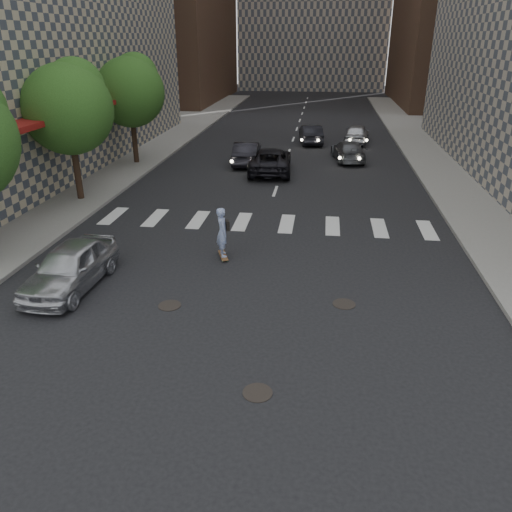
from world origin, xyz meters
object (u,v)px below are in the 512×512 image
Objects in this scene: tree_c at (131,89)px; silver_sedan at (70,267)px; skateboarder at (223,232)px; traffic_car_e at (311,134)px; traffic_car_a at (247,153)px; traffic_car_b at (348,151)px; tree_b at (70,105)px; traffic_car_c at (270,160)px; traffic_car_d at (357,134)px.

tree_c reaches higher than silver_sedan.
skateboarder is 5.35m from silver_sedan.
silver_sedan reaches higher than traffic_car_e.
traffic_car_a is at bearing 7.01° from tree_c.
traffic_car_b is 1.04× the size of traffic_car_e.
traffic_car_e is (3.86, 7.49, -0.02)m from traffic_car_a.
tree_b and tree_c have the same top height.
skateboarder is (8.39, -6.15, -3.62)m from tree_b.
tree_b is 1.54× the size of traffic_car_e.
traffic_car_c is at bearing -7.40° from tree_c.
traffic_car_e is (-2.65, 5.64, 0.06)m from traffic_car_b.
traffic_car_d is at bearing -105.87° from traffic_car_b.
silver_sedan is at bearing -66.60° from tree_b.
traffic_car_a is at bearing 51.60° from tree_b.
traffic_car_b is at bearing -144.73° from traffic_car_c.
skateboarder is 22.64m from traffic_car_e.
tree_b is 22.52m from traffic_car_d.
tree_c is at bearing 90.00° from tree_b.
tree_c is at bearing 29.59° from traffic_car_e.
tree_b reaches higher than traffic_car_e.
traffic_car_a is (7.02, 8.86, -3.92)m from tree_b.
traffic_car_a reaches higher than traffic_car_b.
skateboarder is (8.39, -14.15, -3.62)m from tree_c.
silver_sedan is 16.70m from traffic_car_c.
traffic_car_c is at bearing 68.05° from skateboarder.
silver_sedan is at bearing -77.01° from tree_c.
tree_c is 1.24× the size of traffic_car_c.
traffic_car_a is 10.88m from traffic_car_d.
traffic_car_c is 1.24× the size of traffic_car_d.
tree_c is 1.48× the size of traffic_car_b.
traffic_car_d reaches higher than traffic_car_e.
tree_c is 17.36m from traffic_car_d.
tree_c is at bearing 38.80° from traffic_car_d.
tree_c is 18.02m from silver_sedan.
silver_sedan is at bearing 77.08° from traffic_car_a.
traffic_car_b is (13.54, 10.71, -4.00)m from tree_b.
tree_b is 1.48× the size of traffic_car_b.
traffic_car_d is (7.38, 8.00, 0.01)m from traffic_car_a.
traffic_car_e is (2.14, 9.49, -0.03)m from traffic_car_c.
tree_c is 1.51× the size of traffic_car_a.
silver_sedan is at bearing -166.40° from skateboarder.
silver_sedan is 0.97× the size of traffic_car_b.
silver_sedan is 18.26m from traffic_car_a.
tree_c reaches higher than traffic_car_e.
tree_b reaches higher than silver_sedan.
traffic_car_c is 1.24× the size of traffic_car_e.
traffic_car_c is (4.79, 16.00, 0.00)m from silver_sedan.
skateboarder is 15.08m from traffic_car_a.
silver_sedan is 22.04m from traffic_car_b.
silver_sedan is at bearing 75.30° from traffic_car_d.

